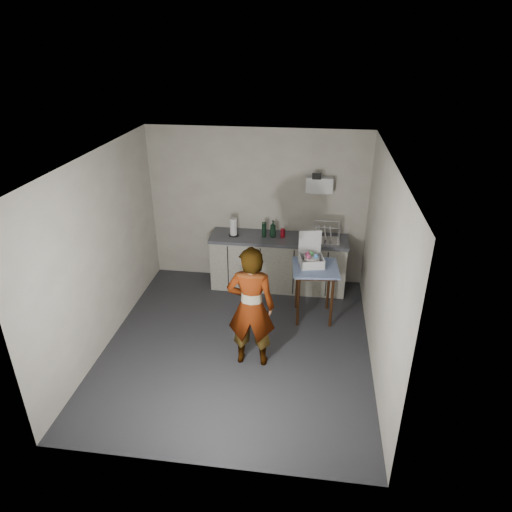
# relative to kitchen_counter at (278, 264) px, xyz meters

# --- Properties ---
(ground) EXTENTS (4.00, 4.00, 0.00)m
(ground) POSITION_rel_kitchen_counter_xyz_m (-0.40, -1.70, -0.43)
(ground) COLOR #2B2A30
(ground) RESTS_ON ground
(wall_back) EXTENTS (3.60, 0.02, 2.60)m
(wall_back) POSITION_rel_kitchen_counter_xyz_m (-0.40, 0.29, 0.87)
(wall_back) COLOR #B6AE9E
(wall_back) RESTS_ON ground
(wall_right) EXTENTS (0.02, 4.00, 2.60)m
(wall_right) POSITION_rel_kitchen_counter_xyz_m (1.39, -1.70, 0.87)
(wall_right) COLOR #B6AE9E
(wall_right) RESTS_ON ground
(wall_left) EXTENTS (0.02, 4.00, 2.60)m
(wall_left) POSITION_rel_kitchen_counter_xyz_m (-2.19, -1.70, 0.87)
(wall_left) COLOR #B6AE9E
(wall_left) RESTS_ON ground
(ceiling) EXTENTS (3.60, 4.00, 0.01)m
(ceiling) POSITION_rel_kitchen_counter_xyz_m (-0.40, -1.70, 2.17)
(ceiling) COLOR silver
(ceiling) RESTS_ON wall_back
(kitchen_counter) EXTENTS (2.24, 0.62, 0.91)m
(kitchen_counter) POSITION_rel_kitchen_counter_xyz_m (0.00, 0.00, 0.00)
(kitchen_counter) COLOR black
(kitchen_counter) RESTS_ON ground
(wall_shelf) EXTENTS (0.42, 0.18, 0.37)m
(wall_shelf) POSITION_rel_kitchen_counter_xyz_m (0.60, 0.22, 1.32)
(wall_shelf) COLOR white
(wall_shelf) RESTS_ON ground
(side_table) EXTENTS (0.71, 0.71, 0.85)m
(side_table) POSITION_rel_kitchen_counter_xyz_m (0.61, -0.86, 0.31)
(side_table) COLOR #361A0C
(side_table) RESTS_ON ground
(standing_man) EXTENTS (0.61, 0.41, 1.65)m
(standing_man) POSITION_rel_kitchen_counter_xyz_m (-0.17, -2.02, 0.40)
(standing_man) COLOR #B2A593
(standing_man) RESTS_ON ground
(soap_bottle) EXTENTS (0.15, 0.15, 0.28)m
(soap_bottle) POSITION_rel_kitchen_counter_xyz_m (-0.10, 0.00, 0.62)
(soap_bottle) COLOR black
(soap_bottle) RESTS_ON kitchen_counter
(soda_can) EXTENTS (0.07, 0.07, 0.14)m
(soda_can) POSITION_rel_kitchen_counter_xyz_m (0.06, 0.01, 0.55)
(soda_can) COLOR red
(soda_can) RESTS_ON kitchen_counter
(dark_bottle) EXTENTS (0.07, 0.07, 0.25)m
(dark_bottle) POSITION_rel_kitchen_counter_xyz_m (-0.24, -0.01, 0.61)
(dark_bottle) COLOR black
(dark_bottle) RESTS_ON kitchen_counter
(paper_towel) EXTENTS (0.16, 0.16, 0.29)m
(paper_towel) POSITION_rel_kitchen_counter_xyz_m (-0.74, -0.03, 0.62)
(paper_towel) COLOR black
(paper_towel) RESTS_ON kitchen_counter
(dish_rack) EXTENTS (0.43, 0.32, 0.30)m
(dish_rack) POSITION_rel_kitchen_counter_xyz_m (0.75, -0.06, 0.55)
(dish_rack) COLOR white
(dish_rack) RESTS_ON kitchen_counter
(bakery_box) EXTENTS (0.40, 0.41, 0.47)m
(bakery_box) POSITION_rel_kitchen_counter_xyz_m (0.54, -0.78, 0.53)
(bakery_box) COLOR white
(bakery_box) RESTS_ON side_table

